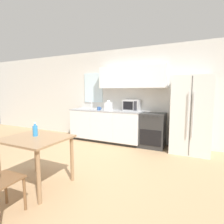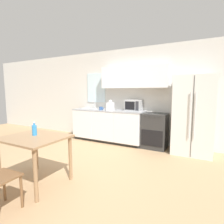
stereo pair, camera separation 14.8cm
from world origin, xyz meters
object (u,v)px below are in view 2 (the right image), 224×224
object	(u,v)px
coffee_mug	(101,108)
drink_bottle	(34,130)
dining_table	(35,144)
oven_range	(155,131)
microwave	(134,105)
refrigerator	(193,115)

from	to	relation	value
coffee_mug	drink_bottle	size ratio (longest dim) A/B	0.57
dining_table	drink_bottle	size ratio (longest dim) A/B	4.33
oven_range	coffee_mug	size ratio (longest dim) A/B	7.22
coffee_mug	oven_range	bearing A→B (deg)	7.85
coffee_mug	microwave	bearing A→B (deg)	19.11
refrigerator	drink_bottle	xyz separation A→B (m)	(-2.20, -2.59, -0.06)
coffee_mug	dining_table	distance (m)	2.52
dining_table	drink_bottle	bearing A→B (deg)	140.54
microwave	coffee_mug	size ratio (longest dim) A/B	3.45
microwave	drink_bottle	size ratio (longest dim) A/B	1.97
refrigerator	drink_bottle	size ratio (longest dim) A/B	8.40
microwave	drink_bottle	xyz separation A→B (m)	(-0.68, -2.73, -0.23)
coffee_mug	drink_bottle	bearing A→B (deg)	-85.05
oven_range	drink_bottle	distance (m)	2.96
microwave	coffee_mug	world-z (taller)	microwave
oven_range	microwave	xyz separation A→B (m)	(-0.63, 0.10, 0.64)
refrigerator	coffee_mug	world-z (taller)	refrigerator
oven_range	refrigerator	distance (m)	1.01
microwave	oven_range	bearing A→B (deg)	-8.71
refrigerator	coffee_mug	xyz separation A→B (m)	(-2.41, -0.17, 0.06)
refrigerator	dining_table	world-z (taller)	refrigerator
dining_table	refrigerator	bearing A→B (deg)	51.16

